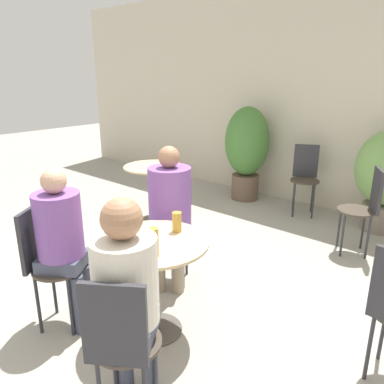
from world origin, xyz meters
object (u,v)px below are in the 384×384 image
at_px(cafe_table_near, 154,262).
at_px(beer_glass_0, 123,224).
at_px(seated_person_0, 170,206).
at_px(beer_glass_2, 177,222).
at_px(bistro_chair_1, 45,256).
at_px(seated_person_1, 62,236).
at_px(bistro_chair_2, 121,340).
at_px(potted_plant_0, 247,147).
at_px(bistro_chair_0, 173,220).
at_px(seated_person_2, 127,290).
at_px(cafe_table_far, 153,179).
at_px(bistro_chair_3, 305,173).
at_px(beer_glass_1, 154,242).
at_px(bistro_chair_5, 366,203).

bearing_deg(cafe_table_near, beer_glass_0, -155.44).
relative_size(seated_person_0, beer_glass_2, 8.59).
distance_m(bistro_chair_1, seated_person_1, 0.22).
height_order(bistro_chair_1, seated_person_1, seated_person_1).
xyz_separation_m(bistro_chair_2, potted_plant_0, (-1.62, 3.64, 0.22)).
xyz_separation_m(seated_person_1, beer_glass_0, (0.33, 0.27, 0.09)).
distance_m(bistro_chair_0, bistro_chair_1, 1.11).
relative_size(seated_person_0, seated_person_2, 1.00).
distance_m(bistro_chair_1, seated_person_0, 1.03).
bearing_deg(seated_person_0, cafe_table_near, -90.00).
xyz_separation_m(cafe_table_far, beer_glass_0, (1.35, -1.58, 0.26)).
bearing_deg(bistro_chair_3, cafe_table_far, -157.01).
height_order(bistro_chair_3, seated_person_1, seated_person_1).
height_order(cafe_table_near, seated_person_0, seated_person_0).
bearing_deg(cafe_table_far, bistro_chair_2, -46.95).
height_order(bistro_chair_1, seated_person_2, seated_person_2).
bearing_deg(bistro_chair_0, beer_glass_1, -87.20).
relative_size(bistro_chair_5, beer_glass_2, 6.32).
distance_m(cafe_table_near, bistro_chair_5, 2.36).
distance_m(cafe_table_far, bistro_chair_2, 2.92).
xyz_separation_m(bistro_chair_1, bistro_chair_5, (1.38, 2.68, 0.00)).
bearing_deg(beer_glass_0, seated_person_1, -140.98).
height_order(cafe_table_near, bistro_chair_1, bistro_chair_1).
bearing_deg(bistro_chair_2, seated_person_1, -50.61).
xyz_separation_m(seated_person_0, seated_person_2, (0.72, -1.07, 0.01)).
distance_m(cafe_table_far, seated_person_0, 1.54).
distance_m(cafe_table_near, beer_glass_1, 0.33).
distance_m(bistro_chair_2, bistro_chair_5, 2.91).
bearing_deg(bistro_chair_3, potted_plant_0, 153.63).
bearing_deg(bistro_chair_0, cafe_table_far, 109.06).
xyz_separation_m(bistro_chair_2, beer_glass_1, (-0.28, 0.50, 0.26)).
distance_m(seated_person_1, potted_plant_0, 3.41).
xyz_separation_m(bistro_chair_1, bistro_chair_2, (1.09, -0.21, 0.00)).
height_order(cafe_table_far, seated_person_1, seated_person_1).
bearing_deg(bistro_chair_5, seated_person_1, -53.44).
xyz_separation_m(seated_person_0, beer_glass_1, (0.52, -0.69, 0.07)).
xyz_separation_m(bistro_chair_3, potted_plant_0, (-0.91, 0.00, 0.22)).
distance_m(bistro_chair_2, seated_person_0, 1.44).
relative_size(cafe_table_far, beer_glass_1, 3.86).
relative_size(bistro_chair_2, seated_person_0, 0.73).
distance_m(cafe_table_far, seated_person_2, 2.79).
distance_m(bistro_chair_0, seated_person_1, 1.03).
height_order(beer_glass_1, potted_plant_0, potted_plant_0).
bearing_deg(bistro_chair_2, beer_glass_1, -94.91).
bearing_deg(beer_glass_1, bistro_chair_5, 76.74).
xyz_separation_m(bistro_chair_0, beer_glass_1, (0.60, -0.80, 0.26)).
height_order(bistro_chair_3, seated_person_0, seated_person_0).
distance_m(bistro_chair_0, beer_glass_2, 0.67).
distance_m(bistro_chair_3, beer_glass_1, 3.18).
relative_size(bistro_chair_0, potted_plant_0, 0.67).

